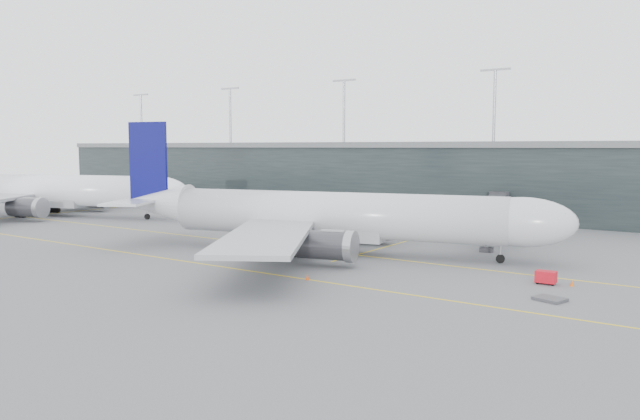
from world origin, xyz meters
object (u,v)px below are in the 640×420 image
Objects in this scene: gse_cart at (546,277)px; jet_bridge at (505,210)px; main_aircraft at (331,216)px; second_aircraft at (51,191)px.

jet_bridge is at bearing 113.70° from gse_cart.
jet_bridge is (15.02, 25.79, -0.54)m from main_aircraft.
second_aircraft is (-87.81, -20.80, 0.72)m from jet_bridge.
gse_cart is (13.97, -29.21, -3.71)m from jet_bridge.
main_aircraft is 30.52× the size of gse_cart.
jet_bridge is 0.68× the size of second_aircraft.
main_aircraft reaches higher than jet_bridge.
main_aircraft is 0.97× the size of second_aircraft.
main_aircraft is at bearing 171.42° from gse_cart.
second_aircraft reaches higher than gse_cart.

